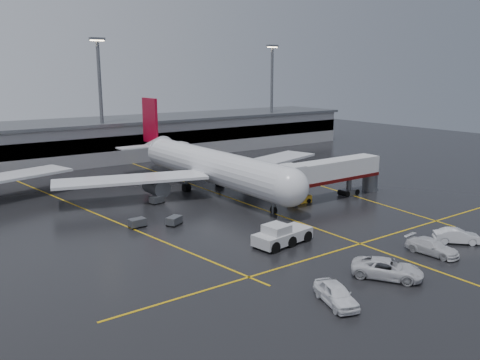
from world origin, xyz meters
TOP-DOWN VIEW (x-y plane):
  - ground at (0.00, 0.00)m, footprint 220.00×220.00m
  - apron_line_centre at (0.00, 0.00)m, footprint 0.25×90.00m
  - apron_line_stop at (0.00, -22.00)m, footprint 60.00×0.25m
  - apron_line_left at (-20.00, 10.00)m, footprint 9.99×69.35m
  - apron_line_right at (18.00, 10.00)m, footprint 7.57×69.64m
  - terminal at (0.00, 47.93)m, footprint 122.00×19.00m
  - light_mast_mid at (-5.00, 42.00)m, footprint 3.00×1.20m
  - light_mast_right at (40.00, 42.00)m, footprint 3.00×1.20m
  - main_airliner at (0.00, 9.70)m, footprint 48.80×45.60m
  - jet_bridge at (11.87, -6.00)m, footprint 19.90×3.40m
  - pushback_tractor at (-7.22, -16.96)m, footprint 7.43×3.83m
  - belt_loader at (6.64, -4.93)m, footprint 3.64×2.01m
  - service_van_a at (-5.19, -29.61)m, footprint 6.02×7.02m
  - service_van_b at (3.61, -28.55)m, footprint 2.74×5.74m
  - service_van_c at (8.96, -28.17)m, footprint 4.77×4.70m
  - service_van_d at (-12.95, -30.50)m, footprint 3.61×5.54m
  - baggage_cart_a at (-13.42, -3.74)m, footprint 2.38×2.09m
  - baggage_cart_b at (-17.54, -1.84)m, footprint 2.07×1.41m
  - baggage_cart_c at (-10.47, 6.94)m, footprint 2.26×1.76m

SIDE VIEW (x-z plane):
  - ground at x=0.00m, z-range 0.00..0.00m
  - apron_line_centre at x=0.00m, z-range 0.00..0.02m
  - apron_line_stop at x=0.00m, z-range 0.00..0.02m
  - apron_line_left at x=-20.00m, z-range 0.00..0.02m
  - apron_line_right at x=18.00m, z-range 0.00..0.02m
  - belt_loader at x=6.64m, z-range -0.56..1.65m
  - baggage_cart_a at x=-13.42m, z-range 0.07..1.19m
  - baggage_cart_b at x=-17.54m, z-range 0.07..1.19m
  - baggage_cart_c at x=-10.47m, z-range 0.07..1.19m
  - service_van_b at x=3.61m, z-range 0.00..1.62m
  - service_van_c at x=8.96m, z-range 0.00..1.64m
  - service_van_d at x=-12.95m, z-range 0.00..1.75m
  - service_van_a at x=-5.19m, z-range 0.00..1.79m
  - pushback_tractor at x=-7.22m, z-range -0.26..2.29m
  - jet_bridge at x=11.87m, z-range 0.91..6.96m
  - main_airliner at x=0.00m, z-range -2.84..11.26m
  - terminal at x=0.00m, z-range 0.02..8.62m
  - light_mast_mid at x=-5.00m, z-range 1.75..27.20m
  - light_mast_right at x=40.00m, z-range 1.75..27.20m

